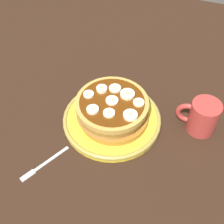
{
  "coord_description": "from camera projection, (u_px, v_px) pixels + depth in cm",
  "views": [
    {
      "loc": [
        -16.38,
        45.49,
        59.57
      ],
      "look_at": [
        0.0,
        0.0,
        3.8
      ],
      "focal_mm": 47.64,
      "sensor_mm": 36.0,
      "label": 1
    }
  ],
  "objects": [
    {
      "name": "ground_plane",
      "position": [
        112.0,
        125.0,
        0.78
      ],
      "size": [
        140.0,
        140.0,
        3.0
      ],
      "primitive_type": "cube",
      "color": "black"
    },
    {
      "name": "plate",
      "position": [
        112.0,
        119.0,
        0.76
      ],
      "size": [
        25.04,
        25.04,
        1.97
      ],
      "color": "yellow",
      "rests_on": "ground_plane"
    },
    {
      "name": "pancake_stack",
      "position": [
        112.0,
        109.0,
        0.73
      ],
      "size": [
        18.28,
        18.08,
        6.12
      ],
      "color": "#AA7325",
      "rests_on": "plate"
    },
    {
      "name": "banana_slice_0",
      "position": [
        110.0,
        101.0,
        0.71
      ],
      "size": [
        3.05,
        3.05,
        0.72
      ],
      "color": "#FBE9C0",
      "rests_on": "pancake_stack"
    },
    {
      "name": "banana_slice_1",
      "position": [
        115.0,
        89.0,
        0.73
      ],
      "size": [
        2.99,
        2.99,
        0.75
      ],
      "color": "beige",
      "rests_on": "pancake_stack"
    },
    {
      "name": "banana_slice_2",
      "position": [
        93.0,
        110.0,
        0.69
      ],
      "size": [
        2.91,
        2.91,
        0.85
      ],
      "color": "#F0E7C0",
      "rests_on": "pancake_stack"
    },
    {
      "name": "banana_slice_3",
      "position": [
        89.0,
        94.0,
        0.72
      ],
      "size": [
        2.6,
        2.6,
        0.75
      ],
      "color": "#F4EDC6",
      "rests_on": "pancake_stack"
    },
    {
      "name": "banana_slice_4",
      "position": [
        127.0,
        94.0,
        0.72
      ],
      "size": [
        3.56,
        3.56,
        0.99
      ],
      "color": "#F5EABD",
      "rests_on": "pancake_stack"
    },
    {
      "name": "banana_slice_5",
      "position": [
        139.0,
        103.0,
        0.7
      ],
      "size": [
        2.69,
        2.69,
        0.76
      ],
      "color": "#F8E7BC",
      "rests_on": "pancake_stack"
    },
    {
      "name": "banana_slice_6",
      "position": [
        102.0,
        89.0,
        0.73
      ],
      "size": [
        2.72,
        2.72,
        1.08
      ],
      "color": "#F3F1BC",
      "rests_on": "pancake_stack"
    },
    {
      "name": "banana_slice_7",
      "position": [
        109.0,
        113.0,
        0.68
      ],
      "size": [
        2.8,
        2.8,
        0.77
      ],
      "color": "#F9F0C4",
      "rests_on": "pancake_stack"
    },
    {
      "name": "banana_slice_8",
      "position": [
        130.0,
        115.0,
        0.67
      ],
      "size": [
        3.32,
        3.32,
        1.02
      ],
      "color": "#FEE9C3",
      "rests_on": "pancake_stack"
    },
    {
      "name": "coffee_mug",
      "position": [
        202.0,
        116.0,
        0.72
      ],
      "size": [
        10.33,
        7.1,
        8.65
      ],
      "color": "#B23833",
      "rests_on": "ground_plane"
    },
    {
      "name": "fork",
      "position": [
        42.0,
        165.0,
        0.68
      ],
      "size": [
        6.9,
        11.97,
        0.5
      ],
      "color": "silver",
      "rests_on": "ground_plane"
    }
  ]
}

